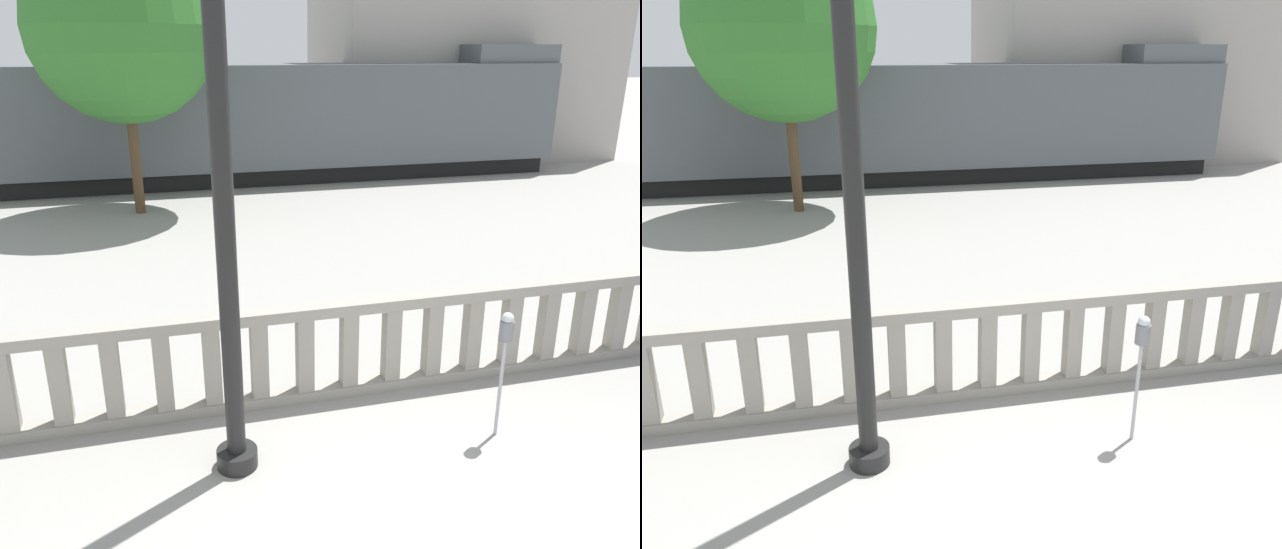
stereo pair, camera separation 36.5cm
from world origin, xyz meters
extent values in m
cube|color=gray|center=(0.00, 3.25, 0.07)|extent=(12.85, 0.24, 0.14)
cube|color=gray|center=(0.00, 3.25, 1.20)|extent=(12.85, 0.24, 0.14)
cube|color=gray|center=(-4.28, 3.25, 0.63)|extent=(0.20, 0.20, 0.99)
cube|color=gray|center=(-3.71, 3.25, 0.63)|extent=(0.20, 0.20, 0.99)
cube|color=gray|center=(-3.14, 3.25, 0.63)|extent=(0.20, 0.20, 0.99)
cube|color=gray|center=(-2.57, 3.25, 0.63)|extent=(0.20, 0.20, 0.99)
cube|color=gray|center=(-2.00, 3.25, 0.63)|extent=(0.20, 0.20, 0.99)
cube|color=gray|center=(-1.43, 3.25, 0.63)|extent=(0.20, 0.20, 0.99)
cube|color=gray|center=(-0.86, 3.25, 0.63)|extent=(0.20, 0.20, 0.99)
cube|color=gray|center=(-0.29, 3.25, 0.63)|extent=(0.20, 0.20, 0.99)
cube|color=gray|center=(0.29, 3.25, 0.63)|extent=(0.20, 0.20, 0.99)
cube|color=gray|center=(0.86, 3.25, 0.63)|extent=(0.20, 0.20, 0.99)
cube|color=gray|center=(1.43, 3.25, 0.63)|extent=(0.20, 0.20, 0.99)
cube|color=gray|center=(2.00, 3.25, 0.63)|extent=(0.20, 0.20, 0.99)
cube|color=gray|center=(2.57, 3.25, 0.63)|extent=(0.20, 0.20, 0.99)
cube|color=gray|center=(3.14, 3.25, 0.63)|extent=(0.20, 0.20, 0.99)
cube|color=gray|center=(3.71, 3.25, 0.63)|extent=(0.20, 0.20, 0.99)
cylinder|color=black|center=(-1.87, 2.12, 0.10)|extent=(0.44, 0.44, 0.20)
cylinder|color=black|center=(-1.87, 2.12, 3.42)|extent=(0.20, 0.20, 6.45)
cylinder|color=#99999E|center=(1.08, 1.93, 0.60)|extent=(0.04, 0.04, 1.21)
cylinder|color=slate|center=(1.08, 1.93, 1.32)|extent=(0.16, 0.16, 0.22)
sphere|color=#B2B7BC|center=(1.08, 1.93, 1.46)|extent=(0.13, 0.13, 0.13)
cube|color=black|center=(1.21, 17.23, 0.28)|extent=(19.46, 2.25, 0.55)
cube|color=#4C5156|center=(1.21, 17.23, 2.13)|extent=(19.86, 2.81, 3.17)
cube|color=#4C5156|center=(9.65, 17.23, 4.02)|extent=(2.98, 2.53, 0.60)
cube|color=gray|center=(9.77, 20.68, 5.28)|extent=(11.02, 6.29, 10.57)
cylinder|color=#4C3823|center=(-2.92, 13.66, 1.47)|extent=(0.27, 0.27, 2.95)
sphere|color=#2D6B28|center=(-2.92, 13.66, 4.71)|extent=(4.71, 4.71, 4.71)
camera|label=1|loc=(-2.45, -3.49, 4.20)|focal=35.00mm
camera|label=2|loc=(-2.10, -3.57, 4.20)|focal=35.00mm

